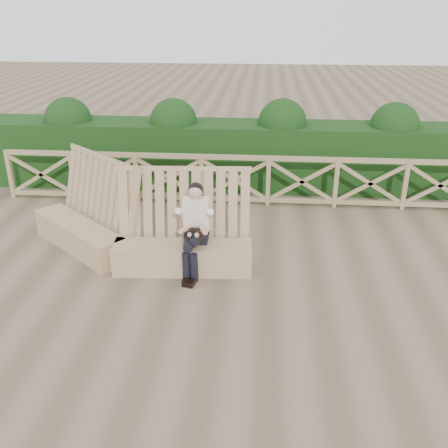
{
  "coord_description": "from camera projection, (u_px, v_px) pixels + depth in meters",
  "views": [
    {
      "loc": [
        0.62,
        -6.63,
        4.07
      ],
      "look_at": [
        0.03,
        0.4,
        0.9
      ],
      "focal_mm": 40.0,
      "sensor_mm": 36.0,
      "label": 1
    }
  ],
  "objects": [
    {
      "name": "ground",
      "position": [
        220.0,
        287.0,
        7.74
      ],
      "size": [
        60.0,
        60.0,
        0.0
      ],
      "primitive_type": "plane",
      "color": "brown",
      "rests_on": "ground"
    },
    {
      "name": "guardrail",
      "position": [
        235.0,
        180.0,
        10.7
      ],
      "size": [
        10.1,
        0.09,
        1.1
      ],
      "color": "#82674B",
      "rests_on": "ground"
    },
    {
      "name": "woman",
      "position": [
        195.0,
        226.0,
        7.93
      ],
      "size": [
        0.42,
        0.89,
        1.48
      ],
      "rotation": [
        0.0,
        0.0,
        -0.01
      ],
      "color": "black",
      "rests_on": "ground"
    },
    {
      "name": "bench",
      "position": [
        130.0,
        235.0,
        8.51
      ],
      "size": [
        4.11,
        2.08,
        1.61
      ],
      "rotation": [
        0.0,
        0.0,
        -0.34
      ],
      "color": "#9C8559",
      "rests_on": "ground"
    },
    {
      "name": "hedge",
      "position": [
        238.0,
        155.0,
        11.71
      ],
      "size": [
        12.0,
        1.2,
        1.5
      ],
      "primitive_type": "cube",
      "color": "black",
      "rests_on": "ground"
    }
  ]
}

